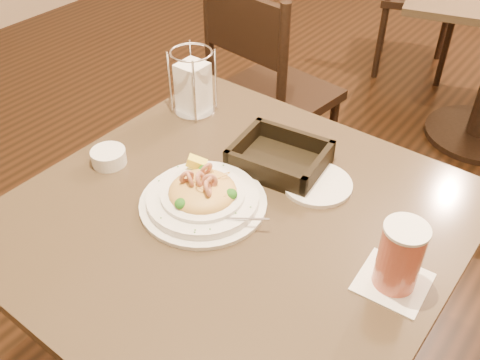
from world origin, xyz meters
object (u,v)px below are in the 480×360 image
Objects in this scene: main_table at (235,286)px; napkin_caddy at (193,86)px; dining_chair_near at (266,90)px; butter_ramekin at (109,157)px; drink_glass at (400,257)px; side_plate at (317,184)px; bread_basket at (280,159)px; pasta_bowl at (203,196)px.

napkin_caddy is (-0.34, 0.26, 0.32)m from main_table.
dining_chair_near is 11.17× the size of butter_ramekin.
drink_glass is at bearing 142.57° from dining_chair_near.
side_plate is at bearing 63.93° from main_table.
napkin_caddy reaches higher than drink_glass.
main_table is at bearing -84.96° from bread_basket.
bread_basket is at bearing 75.86° from pasta_bowl.
dining_chair_near is at bearing 100.71° from butter_ramekin.
main_table is 0.47m from drink_glass.
butter_ramekin is at bearing -175.20° from pasta_bowl.
dining_chair_near is 0.97m from butter_ramekin.
butter_ramekin is (-0.33, -0.24, -0.00)m from bread_basket.
butter_ramekin is (0.17, -0.91, 0.29)m from dining_chair_near.
pasta_bowl is at bearing -165.27° from main_table.
dining_chair_near is 1.04m from pasta_bowl.
pasta_bowl is (0.45, -0.89, 0.29)m from dining_chair_near.
side_plate is (-0.26, 0.16, -0.07)m from drink_glass.
main_table is at bearing 127.32° from dining_chair_near.
dining_chair_near reaches higher than drink_glass.
napkin_caddy is at bearing 134.10° from pasta_bowl.
dining_chair_near is 5.18× the size of napkin_caddy.
dining_chair_near is at bearing 120.94° from main_table.
dining_chair_near is 1.26m from drink_glass.
napkin_caddy reaches higher than pasta_bowl.
bread_basket is 1.43× the size of side_plate.
dining_chair_near is 6.52× the size of drink_glass.
napkin_caddy reaches higher than bread_basket.
napkin_caddy is (0.18, -0.61, 0.35)m from dining_chair_near.
side_plate reaches higher than main_table.
side_plate is (0.61, -0.68, 0.27)m from dining_chair_near.
bread_basket is at bearing 175.90° from side_plate.
napkin_caddy is (-0.33, 0.07, 0.06)m from bread_basket.
pasta_bowl is at bearing 4.80° from butter_ramekin.
side_plate is at bearing 138.40° from dining_chair_near.
bread_basket is (-0.02, 0.20, 0.26)m from main_table.
main_table is 10.81× the size of butter_ramekin.
drink_glass is at bearing -31.17° from side_plate.
napkin_caddy reaches higher than butter_ramekin.
pasta_bowl reaches higher than bread_basket.
side_plate is at bearing -9.50° from napkin_caddy.
pasta_bowl is 0.22m from bread_basket.
dining_chair_near reaches higher than butter_ramekin.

